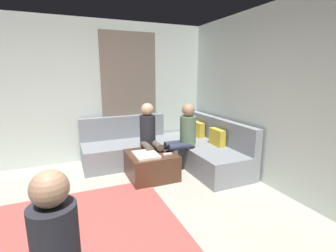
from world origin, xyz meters
The scene contains 11 objects.
wall_back centered at (0.00, 2.94, 1.35)m, with size 6.00×0.12×2.70m, color silver.
wall_left centered at (-2.94, 0.00, 1.35)m, with size 0.12×6.00×2.70m, color silver.
curtain_panel centered at (-2.84, 1.30, 1.25)m, with size 0.06×1.10×2.50m, color #726659.
area_rug centered at (-0.20, 0.10, 0.01)m, with size 2.60×2.20×0.01m, color #AD4C47.
sectional_couch centered at (-2.08, 1.88, 0.28)m, with size 2.10×2.55×0.87m.
ottoman centered at (-1.62, 1.32, 0.21)m, with size 0.76×0.76×0.42m, color #4C2D1E.
folded_blanket centered at (-1.52, 1.20, 0.44)m, with size 0.44×0.36×0.04m, color white.
coffee_mug centered at (-1.84, 1.50, 0.47)m, with size 0.08×0.08×0.10m, color #334C72.
game_remote centered at (-1.44, 1.54, 0.43)m, with size 0.05×0.15×0.02m, color white.
person_on_couch_back centered at (-1.68, 1.93, 0.66)m, with size 0.30×0.60×1.20m.
person_on_couch_side centered at (-1.93, 1.40, 0.66)m, with size 0.60×0.30×1.20m.
Camera 1 is at (2.03, 0.07, 1.72)m, focal length 26.17 mm.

